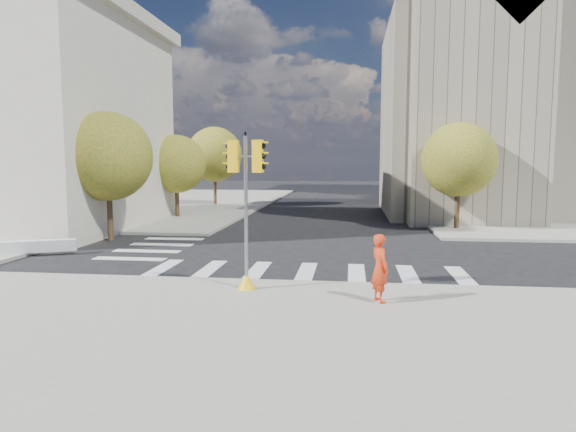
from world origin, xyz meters
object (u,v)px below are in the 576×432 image
at_px(lamp_near, 454,152).
at_px(lamp_far, 424,154).
at_px(traffic_signal, 246,223).
at_px(photographer, 380,268).

height_order(lamp_near, lamp_far, same).
xyz_separation_m(traffic_signal, photographer, (3.90, -0.94, -1.05)).
height_order(lamp_near, traffic_signal, lamp_near).
relative_size(lamp_near, lamp_far, 1.00).
bearing_deg(traffic_signal, lamp_far, 81.68).
relative_size(lamp_near, traffic_signal, 1.73).
xyz_separation_m(lamp_far, traffic_signal, (-9.62, -33.32, -2.43)).
relative_size(lamp_far, traffic_signal, 1.73).
relative_size(lamp_near, photographer, 4.31).
height_order(lamp_far, photographer, lamp_far).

